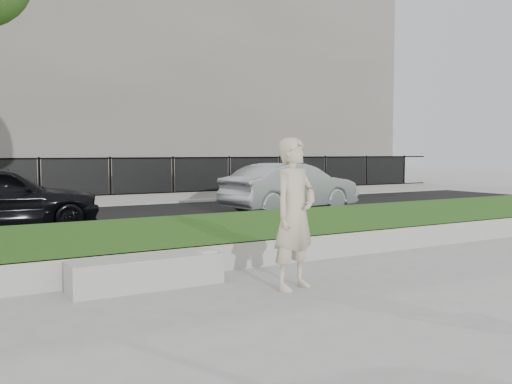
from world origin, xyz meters
TOP-DOWN VIEW (x-y plane):
  - ground at (0.00, 0.00)m, footprint 90.00×90.00m
  - grass_bank at (0.00, 3.00)m, footprint 34.00×4.00m
  - grass_kerb at (0.00, 1.04)m, footprint 34.00×0.08m
  - street at (0.00, 8.50)m, footprint 34.00×7.00m
  - far_pavement at (0.00, 13.00)m, footprint 34.00×3.00m
  - iron_fence at (0.00, 12.00)m, footprint 32.00×0.30m
  - building_facade at (0.00, 20.00)m, footprint 34.00×10.00m
  - stone_bench at (-1.28, 0.59)m, footprint 2.00×0.50m
  - man at (0.35, -0.42)m, footprint 0.81×0.65m
  - book at (-0.47, 0.48)m, footprint 0.26×0.21m
  - car_silver at (5.55, 7.34)m, footprint 4.43×2.09m

SIDE VIEW (x-z plane):
  - ground at x=0.00m, z-range 0.00..0.00m
  - street at x=0.00m, z-range 0.00..0.04m
  - far_pavement at x=0.00m, z-range 0.00..0.12m
  - grass_bank at x=0.00m, z-range 0.00..0.40m
  - grass_kerb at x=0.00m, z-range 0.00..0.40m
  - stone_bench at x=-1.28m, z-range 0.00..0.41m
  - book at x=-0.47m, z-range 0.41..0.44m
  - iron_fence at x=0.00m, z-range -0.21..1.29m
  - car_silver at x=5.55m, z-range 0.04..1.44m
  - man at x=0.35m, z-range 0.00..1.95m
  - building_facade at x=0.00m, z-range 0.00..10.00m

